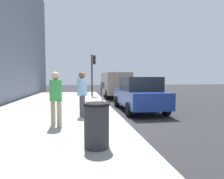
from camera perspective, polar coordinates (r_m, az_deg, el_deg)
ground_plane at (r=7.56m, az=3.00°, el=-9.58°), size 80.00×80.00×0.00m
sidewalk_slab at (r=7.52m, az=-20.26°, el=-9.29°), size 28.00×6.00×0.15m
parking_meter at (r=7.61m, az=-2.92°, el=-0.62°), size 0.36×0.12×1.41m
pedestrian_at_meter at (r=7.59m, az=-9.21°, el=-0.14°), size 0.54×0.40×1.82m
pedestrian_bystander at (r=6.20m, az=-16.94°, el=-1.45°), size 0.46×0.39×1.77m
parked_sedan_near at (r=9.73m, az=8.24°, el=-1.35°), size 4.40×1.98×1.77m
parked_van_far at (r=16.68m, az=0.83°, el=1.93°), size 5.20×2.13×2.18m
traffic_signal at (r=16.24m, az=-5.86°, el=6.53°), size 0.24×0.44×3.60m
trash_bin at (r=4.24m, az=-4.76°, el=-10.89°), size 0.59×0.59×1.01m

